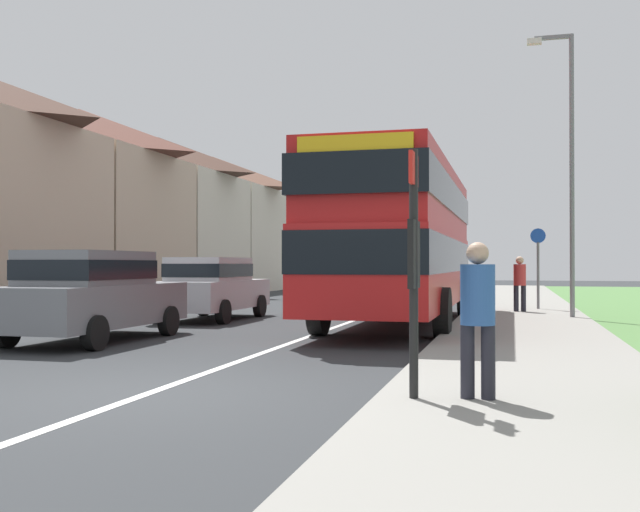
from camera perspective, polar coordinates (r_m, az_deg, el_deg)
The scene contains 12 objects.
ground_plane at distance 8.56m, azimuth -13.22°, elevation -10.38°, with size 120.00×120.00×0.00m, color #2D3033.
lane_marking_centre at distance 16.02m, azimuth 0.41°, elevation -5.82°, with size 0.14×60.00×0.01m, color silver.
pavement_near_side at distance 13.53m, azimuth 15.83°, elevation -6.52°, with size 3.20×68.00×0.12m, color gray.
double_decker_bus at distance 17.61m, azimuth 6.32°, elevation 1.62°, with size 2.80×10.79×3.70m.
parked_car_grey at distance 14.37m, azimuth -17.33°, elevation -2.69°, with size 1.93×4.37×1.70m.
parked_car_silver at distance 19.30m, azimuth -8.43°, elevation -2.29°, with size 1.87×4.25×1.62m.
pedestrian_at_stop at distance 7.43m, azimuth 12.16°, elevation -4.29°, with size 0.34×0.34×1.67m.
pedestrian_walking_away at distance 21.37m, azimuth 15.26°, elevation -1.89°, with size 0.34×0.34×1.67m.
bus_stop_sign at distance 7.37m, azimuth 7.30°, elevation 0.06°, with size 0.09×0.52×2.60m.
cycle_route_sign at distance 22.83m, azimuth 16.59°, elevation -0.67°, with size 0.44×0.08×2.52m.
street_lamp_mid at distance 19.69m, azimuth 18.67°, elevation 7.36°, with size 1.14×0.20×7.27m.
house_terrace_far_side at distance 32.18m, azimuth -15.13°, elevation 3.38°, with size 6.89×25.54×7.38m.
Camera 1 is at (3.96, -7.45, 1.45)m, focal length 41.18 mm.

